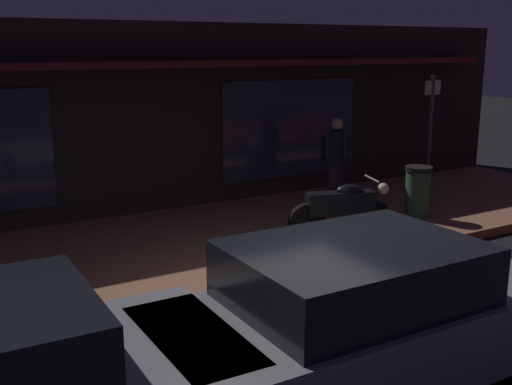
{
  "coord_description": "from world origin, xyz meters",
  "views": [
    {
      "loc": [
        -3.92,
        -5.64,
        3.15
      ],
      "look_at": [
        0.84,
        2.4,
        0.95
      ],
      "focal_mm": 43.55,
      "sensor_mm": 36.0,
      "label": 1
    }
  ],
  "objects": [
    {
      "name": "sign_post",
      "position": [
        6.17,
        3.97,
        1.51
      ],
      "size": [
        0.44,
        0.09,
        2.4
      ],
      "color": "#47474C",
      "rests_on": "sidewalk_slab"
    },
    {
      "name": "person_bystander",
      "position": [
        3.44,
        3.75,
        1.03
      ],
      "size": [
        0.46,
        0.53,
        1.67
      ],
      "color": "#28232D",
      "rests_on": "sidewalk_slab"
    },
    {
      "name": "sidewalk_slab",
      "position": [
        0.0,
        3.0,
        0.07
      ],
      "size": [
        18.0,
        4.0,
        0.15
      ],
      "primitive_type": "cube",
      "color": "brown",
      "rests_on": "ground_plane"
    },
    {
      "name": "trash_bin",
      "position": [
        4.07,
        2.18,
        0.62
      ],
      "size": [
        0.48,
        0.48,
        0.93
      ],
      "color": "#2D4C33",
      "rests_on": "sidewalk_slab"
    },
    {
      "name": "ground_plane",
      "position": [
        0.0,
        0.0,
        0.0
      ],
      "size": [
        60.0,
        60.0,
        0.0
      ],
      "primitive_type": "plane",
      "color": "black"
    },
    {
      "name": "storefront_building",
      "position": [
        0.0,
        6.39,
        1.8
      ],
      "size": [
        18.0,
        3.3,
        3.6
      ],
      "color": "black",
      "rests_on": "ground_plane"
    },
    {
      "name": "motorcycle",
      "position": [
        2.14,
        1.88,
        0.65
      ],
      "size": [
        1.65,
        0.75,
        0.97
      ],
      "color": "black",
      "rests_on": "sidewalk_slab"
    },
    {
      "name": "parked_car_far",
      "position": [
        -0.34,
        -1.53,
        0.7
      ],
      "size": [
        4.11,
        1.8,
        1.42
      ],
      "color": "black",
      "rests_on": "ground_plane"
    }
  ]
}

